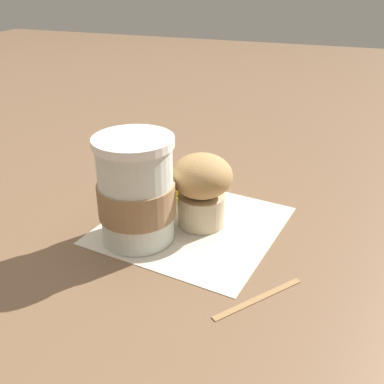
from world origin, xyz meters
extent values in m
plane|color=brown|center=(0.00, 0.00, 0.00)|extent=(3.00, 3.00, 0.00)
cube|color=beige|center=(0.00, 0.00, 0.00)|extent=(0.24, 0.24, 0.00)
cylinder|color=silver|center=(-0.05, 0.05, 0.06)|extent=(0.09, 0.09, 0.12)
cylinder|color=white|center=(-0.05, 0.05, 0.13)|extent=(0.09, 0.09, 0.01)
cylinder|color=#997551|center=(-0.05, 0.05, 0.05)|extent=(0.09, 0.09, 0.04)
cylinder|color=beige|center=(0.01, -0.01, 0.02)|extent=(0.06, 0.06, 0.04)
ellipsoid|color=#AD8451|center=(0.01, -0.01, 0.07)|extent=(0.08, 0.08, 0.05)
ellipsoid|color=gold|center=(0.04, 0.01, 0.02)|extent=(0.06, 0.06, 0.04)
ellipsoid|color=gold|center=(0.06, 0.06, 0.02)|extent=(0.06, 0.07, 0.04)
ellipsoid|color=brown|center=(0.06, 0.11, 0.02)|extent=(0.04, 0.06, 0.04)
cube|color=#9E7547|center=(-0.11, -0.11, 0.00)|extent=(0.09, 0.07, 0.00)
camera|label=1|loc=(-0.46, -0.17, 0.30)|focal=42.00mm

